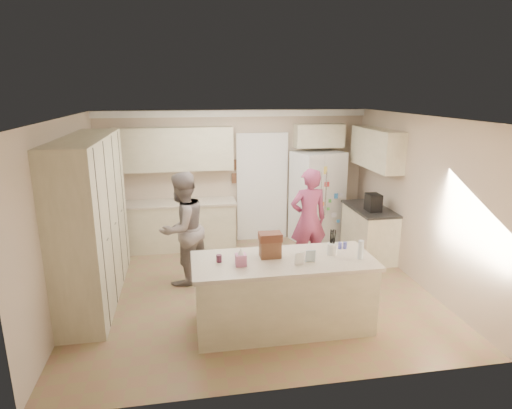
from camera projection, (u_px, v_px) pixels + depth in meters
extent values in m
cube|color=#8C684D|center=(253.00, 289.00, 6.59)|extent=(5.20, 4.60, 0.02)
cube|color=white|center=(253.00, 116.00, 5.91)|extent=(5.20, 4.60, 0.02)
cube|color=#C6B197|center=(234.00, 177.00, 8.45)|extent=(5.20, 0.02, 2.60)
cube|color=#C6B197|center=(293.00, 272.00, 4.05)|extent=(5.20, 0.02, 2.60)
cube|color=#C6B197|center=(65.00, 216.00, 5.82)|extent=(0.02, 4.60, 2.60)
cube|color=#C6B197|center=(418.00, 200.00, 6.67)|extent=(0.02, 4.60, 2.60)
cube|color=white|center=(234.00, 113.00, 8.08)|extent=(5.20, 0.08, 0.12)
cube|color=beige|center=(92.00, 220.00, 6.10)|extent=(0.60, 2.60, 2.35)
cube|color=beige|center=(177.00, 226.00, 8.19)|extent=(2.20, 0.60, 0.88)
cube|color=beige|center=(176.00, 203.00, 8.06)|extent=(2.24, 0.63, 0.04)
cube|color=beige|center=(174.00, 149.00, 7.93)|extent=(2.20, 0.35, 0.80)
cube|color=black|center=(262.00, 188.00, 8.57)|extent=(0.90, 0.06, 2.10)
cube|color=white|center=(262.00, 189.00, 8.54)|extent=(1.02, 0.03, 2.22)
cube|color=brown|center=(235.00, 165.00, 8.35)|extent=(0.15, 0.02, 0.20)
cube|color=brown|center=(236.00, 178.00, 8.42)|extent=(0.15, 0.02, 0.20)
cube|color=white|center=(317.00, 197.00, 8.51)|extent=(1.07, 0.93, 1.80)
cube|color=gray|center=(323.00, 201.00, 8.18)|extent=(0.02, 0.02, 1.78)
cube|color=black|center=(312.00, 189.00, 8.06)|extent=(0.22, 0.03, 0.35)
cylinder|color=silver|center=(321.00, 194.00, 8.11)|extent=(0.02, 0.02, 0.85)
cylinder|color=silver|center=(326.00, 194.00, 8.13)|extent=(0.02, 0.02, 0.85)
cube|color=beige|center=(319.00, 136.00, 8.33)|extent=(0.95, 0.35, 0.45)
cube|color=beige|center=(369.00, 233.00, 7.80)|extent=(0.60, 1.20, 0.88)
cube|color=#2D2B28|center=(370.00, 209.00, 7.68)|extent=(0.63, 1.24, 0.04)
cube|color=beige|center=(376.00, 149.00, 7.61)|extent=(0.35, 1.50, 0.70)
cube|color=black|center=(373.00, 202.00, 7.43)|extent=(0.22, 0.28, 0.30)
cube|color=beige|center=(283.00, 294.00, 5.46)|extent=(2.20, 0.90, 0.88)
cube|color=beige|center=(283.00, 261.00, 5.34)|extent=(2.28, 0.96, 0.05)
cylinder|color=white|center=(332.00, 249.00, 5.47)|extent=(0.13, 0.13, 0.15)
cube|color=#CA709E|center=(241.00, 260.00, 5.13)|extent=(0.13, 0.13, 0.14)
cone|color=white|center=(241.00, 251.00, 5.10)|extent=(0.08, 0.08, 0.08)
cube|color=brown|center=(270.00, 249.00, 5.37)|extent=(0.26, 0.18, 0.22)
cube|color=#592D1E|center=(270.00, 237.00, 5.33)|extent=(0.28, 0.20, 0.10)
cylinder|color=#59263F|center=(219.00, 258.00, 5.24)|extent=(0.07, 0.07, 0.09)
cube|color=white|center=(300.00, 258.00, 5.14)|extent=(0.12, 0.06, 0.16)
cube|color=silver|center=(310.00, 256.00, 5.22)|extent=(0.12, 0.05, 0.16)
cylinder|color=silver|center=(361.00, 250.00, 5.31)|extent=(0.07, 0.07, 0.24)
cylinder|color=#484CAB|center=(340.00, 246.00, 5.66)|extent=(0.05, 0.05, 0.09)
cylinder|color=#484CAB|center=(345.00, 245.00, 5.67)|extent=(0.05, 0.05, 0.09)
imported|color=gray|center=(183.00, 229.00, 6.62)|extent=(1.08, 1.08, 1.77)
imported|color=#A94070|center=(309.00, 219.00, 7.15)|extent=(0.66, 0.45, 1.74)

